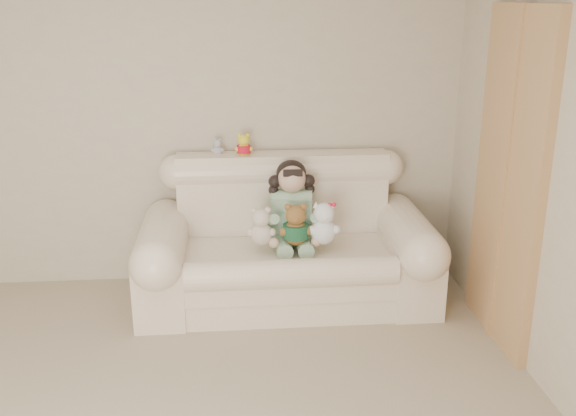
{
  "coord_description": "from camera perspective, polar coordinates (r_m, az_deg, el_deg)",
  "views": [
    {
      "loc": [
        0.52,
        -2.35,
        2.14
      ],
      "look_at": [
        0.9,
        1.9,
        0.75
      ],
      "focal_mm": 40.8,
      "sensor_mm": 36.0,
      "label": 1
    }
  ],
  "objects": [
    {
      "name": "yellow_mini_bear",
      "position": [
        4.8,
        -3.89,
        5.66
      ],
      "size": [
        0.15,
        0.13,
        0.2
      ],
      "primitive_type": null,
      "rotation": [
        0.0,
        0.0,
        0.26
      ],
      "color": "#FFF435",
      "rests_on": "sofa"
    },
    {
      "name": "wall_back",
      "position": [
        4.95,
        -11.12,
        7.96
      ],
      "size": [
        4.5,
        0.0,
        4.5
      ],
      "primitive_type": "plane",
      "rotation": [
        1.57,
        0.0,
        0.0
      ],
      "color": "beige",
      "rests_on": "ground"
    },
    {
      "name": "grey_mini_plush",
      "position": [
        4.85,
        -6.17,
        5.43
      ],
      "size": [
        0.12,
        0.11,
        0.15
      ],
      "primitive_type": null,
      "rotation": [
        0.0,
        0.0,
        0.39
      ],
      "color": "#B4B4BB",
      "rests_on": "sofa"
    },
    {
      "name": "seated_child",
      "position": [
        4.66,
        0.33,
        0.48
      ],
      "size": [
        0.43,
        0.5,
        0.62
      ],
      "primitive_type": null,
      "rotation": [
        0.0,
        0.0,
        -0.14
      ],
      "color": "#287734",
      "rests_on": "sofa"
    },
    {
      "name": "white_cat",
      "position": [
        4.49,
        3.12,
        -0.95
      ],
      "size": [
        0.26,
        0.22,
        0.36
      ],
      "primitive_type": null,
      "rotation": [
        0.0,
        0.0,
        0.2
      ],
      "color": "white",
      "rests_on": "sofa"
    },
    {
      "name": "brown_teddy",
      "position": [
        4.46,
        0.67,
        -1.1
      ],
      "size": [
        0.25,
        0.2,
        0.35
      ],
      "primitive_type": null,
      "rotation": [
        0.0,
        0.0,
        0.15
      ],
      "color": "brown",
      "rests_on": "sofa"
    },
    {
      "name": "sofa",
      "position": [
        4.66,
        -0.11,
        -2.37
      ],
      "size": [
        2.1,
        0.95,
        1.03
      ],
      "primitive_type": null,
      "color": "#FFE6CD",
      "rests_on": "floor"
    },
    {
      "name": "door_panel",
      "position": [
        4.26,
        18.69,
        2.24
      ],
      "size": [
        0.06,
        0.9,
        2.1
      ],
      "primitive_type": "cube",
      "color": "tan",
      "rests_on": "floor"
    },
    {
      "name": "cream_teddy",
      "position": [
        4.47,
        -2.37,
        -1.29
      ],
      "size": [
        0.22,
        0.17,
        0.32
      ],
      "primitive_type": null,
      "rotation": [
        0.0,
        0.0,
        -0.07
      ],
      "color": "beige",
      "rests_on": "sofa"
    }
  ]
}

